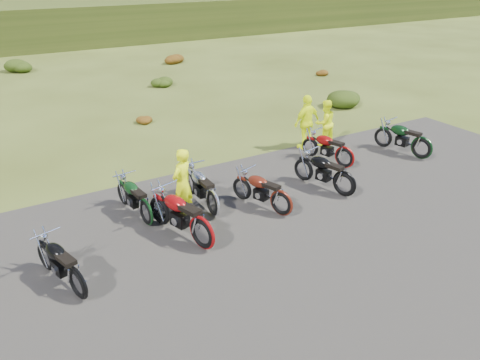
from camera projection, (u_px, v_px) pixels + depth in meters
ground at (284, 221)px, 11.71m from camera, size 300.00×300.00×0.00m
gravel_pad at (337, 261)px, 10.15m from camera, size 20.00×12.00×0.04m
hill_slope at (18, 20)px, 50.74m from camera, size 300.00×45.97×9.37m
shrub_3 at (20, 64)px, 27.10m from camera, size 1.56×1.56×0.92m
shrub_4 at (143, 118)px, 18.62m from camera, size 0.77×0.77×0.45m
shrub_5 at (161, 81)px, 24.04m from camera, size 1.03×1.03×0.61m
shrub_6 at (173, 57)px, 29.47m from camera, size 1.30×1.30×0.77m
shrub_7 at (345, 95)px, 20.85m from camera, size 1.56×1.56×0.92m
shrub_8 at (320, 71)px, 26.41m from camera, size 0.77×0.77×0.45m
motorcycle_0 at (81, 299)px, 9.04m from camera, size 1.16×2.05×1.02m
motorcycle_1 at (203, 249)px, 10.59m from camera, size 1.36×2.40×1.19m
motorcycle_2 at (147, 225)px, 11.54m from camera, size 0.88×2.00×1.01m
motorcycle_3 at (213, 216)px, 11.95m from camera, size 0.71×2.05×1.07m
motorcycle_4 at (281, 216)px, 11.96m from camera, size 1.26×2.06×1.02m
motorcycle_5 at (343, 197)px, 12.93m from camera, size 1.22×2.20×1.09m
motorcycle_6 at (343, 168)px, 14.69m from camera, size 1.17×2.07×1.03m
motorcycle_7 at (420, 159)px, 15.35m from camera, size 1.16×2.22×1.11m
person_middle at (182, 184)px, 11.57m from camera, size 0.78×0.70×1.80m
person_right_a at (325, 124)px, 16.16m from camera, size 0.79×0.62×1.61m
person_right_b at (307, 123)px, 15.83m from camera, size 1.15×0.62×1.87m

